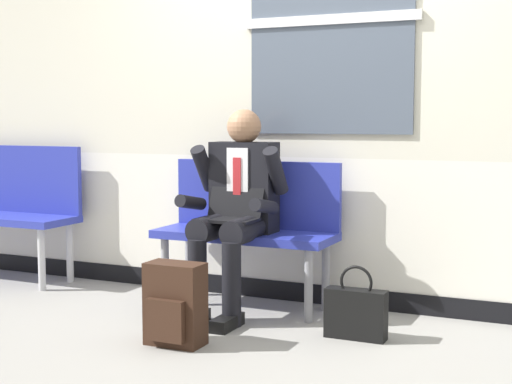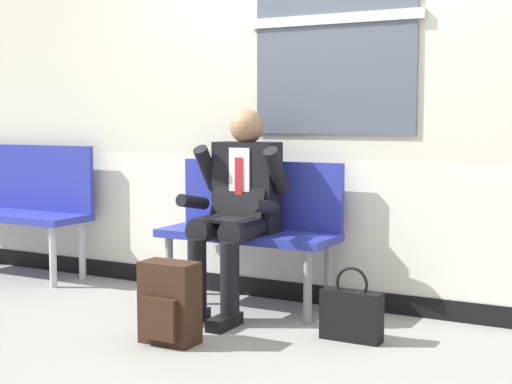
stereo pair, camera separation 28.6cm
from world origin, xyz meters
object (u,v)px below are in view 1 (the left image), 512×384
Objects in this scene: person_seated at (235,205)px; backpack at (175,305)px; bench_with_person at (249,222)px; handbag at (356,312)px.

backpack is at bearing -90.04° from person_seated.
person_seated is (-0.00, -0.20, 0.12)m from bench_with_person.
handbag is at bearing -14.77° from person_seated.
backpack is at bearing -148.75° from handbag.
bench_with_person is 0.97m from backpack.
person_seated reaches higher than backpack.
backpack is at bearing -90.03° from bench_with_person.
bench_with_person is 2.82× the size of handbag.
bench_with_person is at bearing 153.19° from handbag.
handbag is (0.82, 0.50, -0.07)m from backpack.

